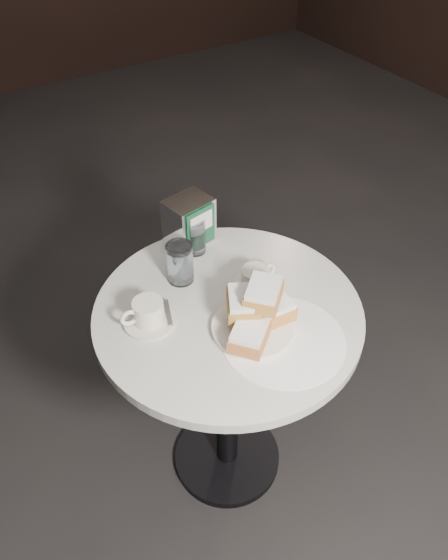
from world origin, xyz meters
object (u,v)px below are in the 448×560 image
water_glass_right (194,236)px  cafe_table (228,358)px  napkin_dispenser (189,222)px  beignet_plate (256,315)px  water_glass_left (180,263)px  coffee_cup_left (148,314)px  coffee_cup_right (256,280)px

water_glass_right → cafe_table: bearing=-100.2°
water_glass_right → napkin_dispenser: napkin_dispenser is taller
water_glass_right → napkin_dispenser: (0.01, 0.04, 0.02)m
beignet_plate → water_glass_right: beignet_plate is taller
cafe_table → water_glass_right: water_glass_right is taller
cafe_table → water_glass_left: (-0.05, 0.17, 0.25)m
water_glass_left → coffee_cup_left: bearing=-145.4°
cafe_table → beignet_plate: bearing=-78.9°
coffee_cup_right → napkin_dispenser: (-0.05, 0.27, 0.04)m
water_glass_right → coffee_cup_right: bearing=-75.9°
coffee_cup_right → water_glass_left: bearing=130.4°
beignet_plate → coffee_cup_right: (0.08, 0.12, -0.02)m
coffee_cup_left → water_glass_right: bearing=43.2°
coffee_cup_right → water_glass_right: water_glass_right is taller
cafe_table → coffee_cup_left: size_ratio=5.08×
coffee_cup_left → water_glass_right: water_glass_right is taller
beignet_plate → coffee_cup_left: bearing=143.0°
coffee_cup_right → water_glass_right: bearing=97.2°
coffee_cup_right → water_glass_left: 0.21m
water_glass_left → napkin_dispenser: napkin_dispenser is taller
cafe_table → water_glass_left: bearing=106.1°
coffee_cup_left → water_glass_right: (0.24, 0.19, 0.02)m
water_glass_right → water_glass_left: bearing=-136.7°
coffee_cup_right → water_glass_right: size_ratio=1.34×
coffee_cup_right → water_glass_left: size_ratio=1.22×
cafe_table → napkin_dispenser: (0.05, 0.30, 0.27)m
cafe_table → coffee_cup_left: (-0.19, 0.06, 0.23)m
coffee_cup_left → water_glass_left: (0.15, 0.10, 0.03)m
napkin_dispenser → water_glass_left: bearing=-139.2°
water_glass_left → water_glass_right: size_ratio=1.10×
cafe_table → water_glass_right: bearing=79.8°
water_glass_right → napkin_dispenser: 0.05m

